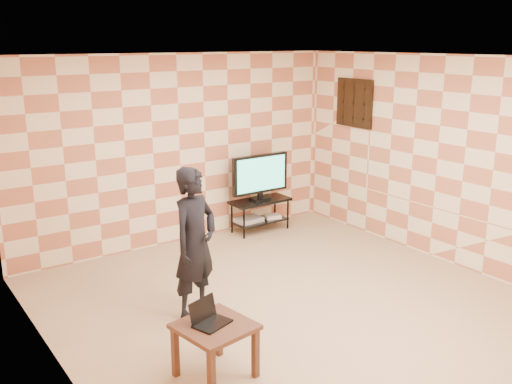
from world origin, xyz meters
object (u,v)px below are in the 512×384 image
tv_stand (260,208)px  side_table (215,334)px  person (195,243)px  tv (260,175)px

tv_stand → side_table: (-2.61, -3.01, 0.05)m
person → side_table: bearing=-133.3°
tv → person: size_ratio=0.60×
tv → person: person is taller
tv_stand → side_table: bearing=-131.0°
tv → side_table: tv is taller
tv → side_table: bearing=-131.0°
side_table → person: 1.27m
person → tv: bearing=19.0°
side_table → tv: bearing=49.0°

